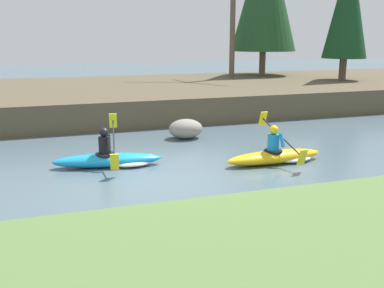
{
  "coord_description": "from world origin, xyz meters",
  "views": [
    {
      "loc": [
        -2.56,
        -9.49,
        3.22
      ],
      "look_at": [
        0.98,
        0.99,
        0.55
      ],
      "focal_mm": 42.0,
      "sensor_mm": 36.0,
      "label": 1
    }
  ],
  "objects": [
    {
      "name": "ground_plane",
      "position": [
        0.0,
        0.0,
        0.0
      ],
      "size": [
        90.0,
        90.0,
        0.0
      ],
      "primitive_type": "plane",
      "color": "#4C606B"
    },
    {
      "name": "riverbank_far",
      "position": [
        0.0,
        10.93,
        0.51
      ],
      "size": [
        44.0,
        10.44,
        1.01
      ],
      "color": "brown",
      "rests_on": "ground"
    },
    {
      "name": "kayaker_lead",
      "position": [
        3.17,
        0.46,
        0.2
      ],
      "size": [
        2.78,
        2.07,
        1.2
      ],
      "rotation": [
        0.0,
        0.0,
        0.05
      ],
      "color": "yellow",
      "rests_on": "ground"
    },
    {
      "name": "conifer_tree_centre",
      "position": [
        12.13,
        9.97,
        4.76
      ],
      "size": [
        2.2,
        2.2,
        6.43
      ],
      "color": "brown",
      "rests_on": "riverbank_far"
    },
    {
      "name": "kayaker_middle",
      "position": [
        -0.98,
        1.5,
        0.2
      ],
      "size": [
        2.8,
        2.07,
        1.2
      ],
      "rotation": [
        0.0,
        0.0,
        -0.15
      ],
      "color": "#1993D6",
      "rests_on": "ground"
    },
    {
      "name": "boulder_midstream",
      "position": [
        1.77,
        3.96,
        0.31
      ],
      "size": [
        1.1,
        0.86,
        0.62
      ],
      "color": "gray",
      "rests_on": "ground"
    },
    {
      "name": "bare_tree_mid_upstream",
      "position": [
        7.21,
        12.8,
        4.58
      ],
      "size": [
        4.15,
        4.1,
        7.59
      ],
      "color": "brown",
      "rests_on": "riverbank_far"
    }
  ]
}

